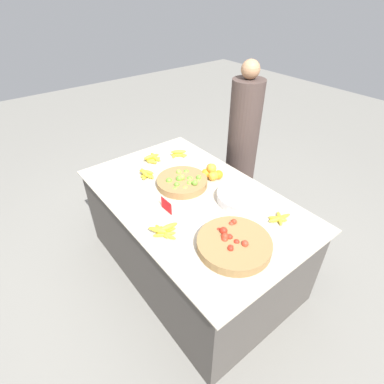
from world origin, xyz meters
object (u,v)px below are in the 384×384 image
object	(u,v)px
metal_bowl	(242,197)
lime_bowl	(182,182)
price_sign	(166,206)
vendor_person	(242,150)
tomato_basket	(234,244)

from	to	relation	value
metal_bowl	lime_bowl	bearing A→B (deg)	-152.72
price_sign	vendor_person	distance (m)	1.20
lime_bowl	tomato_basket	bearing A→B (deg)	-12.11
lime_bowl	price_sign	world-z (taller)	lime_bowl
tomato_basket	vendor_person	xyz separation A→B (m)	(-0.92, 1.02, -0.07)
lime_bowl	metal_bowl	xyz separation A→B (m)	(0.44, 0.23, 0.00)
lime_bowl	tomato_basket	world-z (taller)	lime_bowl
metal_bowl	vendor_person	size ratio (longest dim) A/B	0.23
metal_bowl	vendor_person	distance (m)	0.88
tomato_basket	metal_bowl	size ratio (longest dim) A/B	1.25
metal_bowl	price_sign	size ratio (longest dim) A/B	3.10
metal_bowl	price_sign	xyz separation A→B (m)	(-0.25, -0.52, 0.01)
vendor_person	tomato_basket	bearing A→B (deg)	-48.09
price_sign	vendor_person	xyz separation A→B (m)	(-0.36, 1.15, -0.08)
tomato_basket	vendor_person	world-z (taller)	vendor_person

